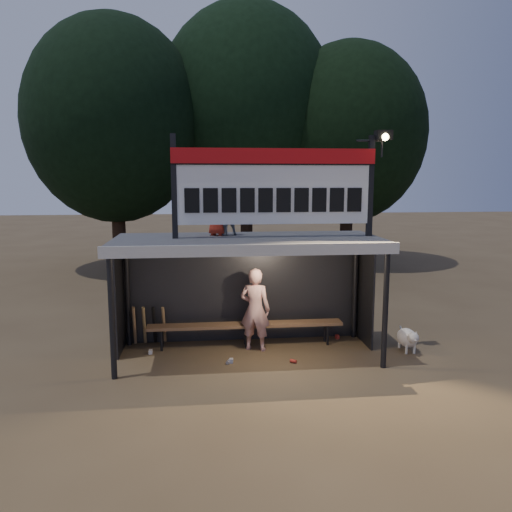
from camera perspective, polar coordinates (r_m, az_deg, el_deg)
The scene contains 13 objects.
ground at distance 9.94m, azimuth -0.92°, elevation -11.27°, with size 80.00×80.00×0.00m, color #503E28.
player at distance 10.00m, azimuth -0.10°, elevation -6.12°, with size 0.61×0.40×1.67m, color white.
child_a at distance 9.74m, azimuth -3.51°, elevation 5.07°, with size 0.45×0.35×0.92m, color gray.
child_b at distance 9.73m, azimuth -4.51°, elevation 4.89°, with size 0.42×0.27×0.86m, color #AB291A.
dugout_shelter at distance 9.71m, azimuth -1.07°, elevation -0.48°, with size 5.10×2.08×2.32m.
scoreboard_assembly at distance 9.39m, azimuth 2.46°, elevation 8.27°, with size 4.10×0.27×1.99m.
bench at distance 10.32m, azimuth -1.20°, elevation -7.96°, with size 4.00×0.35×0.48m.
tree_left at distance 19.66m, azimuth -15.88°, elevation 14.63°, with size 6.46×6.46×9.27m.
tree_mid at distance 21.06m, azimuth -1.13°, elevation 16.33°, with size 7.22×7.22×10.36m.
tree_right at distance 20.72m, azimuth 10.55°, elevation 13.60°, with size 6.08×6.08×8.72m.
dog at distance 10.50m, azimuth 16.96°, elevation -8.94°, with size 0.36×0.81×0.49m.
bats at distance 10.61m, azimuth -12.11°, elevation -7.72°, with size 0.67×0.35×0.84m.
litter at distance 9.91m, azimuth -0.75°, elevation -11.10°, with size 3.99×1.43×0.08m.
Camera 1 is at (-0.85, -9.30, 3.42)m, focal length 35.00 mm.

